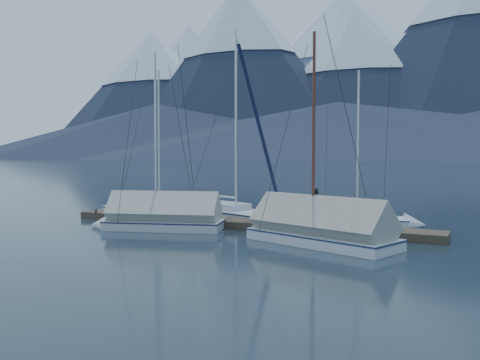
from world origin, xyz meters
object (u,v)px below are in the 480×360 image
sailboat_open_right (366,223)px  sailboat_open_left (167,212)px  sailboat_covered_near (310,231)px  sailboat_open_mid (243,217)px  person (316,206)px  sailboat_covered_far (154,220)px

sailboat_open_right → sailboat_open_left: bearing=-177.9°
sailboat_open_left → sailboat_covered_near: size_ratio=1.00×
sailboat_open_mid → person: 5.03m
person → sailboat_open_mid: bearing=68.3°
sailboat_open_left → sailboat_covered_far: 5.59m
person → sailboat_open_left: bearing=77.7°
sailboat_open_left → person: bearing=-15.1°
sailboat_covered_near → sailboat_open_left: bearing=152.8°
sailboat_covered_near → person: sailboat_covered_near is taller
sailboat_open_right → sailboat_covered_far: bearing=-147.7°
sailboat_covered_far → sailboat_open_right: bearing=32.3°
sailboat_open_right → person: (-1.54, -2.96, 0.99)m
sailboat_open_right → sailboat_covered_near: size_ratio=0.91×
sailboat_open_right → sailboat_open_mid: bearing=-171.4°
sailboat_open_right → sailboat_covered_far: 9.96m
sailboat_open_left → sailboat_open_right: size_ratio=1.10×
sailboat_open_right → sailboat_covered_near: sailboat_covered_near is taller
sailboat_covered_near → sailboat_open_mid: bearing=137.4°
sailboat_covered_far → person: sailboat_covered_far is taller
sailboat_open_mid → sailboat_open_right: sailboat_open_mid is taller
sailboat_covered_far → sailboat_open_mid: bearing=61.6°
sailboat_open_right → person: size_ratio=5.07×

